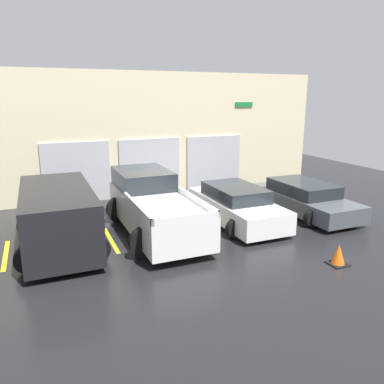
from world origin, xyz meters
The scene contains 12 objects.
ground_plane centered at (0.00, 0.00, 0.00)m, with size 28.00×28.00×0.00m, color black.
shophouse_building centered at (-0.01, 3.29, 2.59)m, with size 15.96×0.68×5.26m.
pickup_truck centered at (-1.44, -1.49, 0.86)m, with size 2.51×5.24×1.80m.
sedan_white centered at (1.44, -1.73, 0.60)m, with size 2.13×4.29×1.26m.
sedan_side centered at (4.31, -1.73, 0.55)m, with size 2.18×4.56×1.15m.
van_right centered at (-4.31, -1.75, 0.94)m, with size 2.34×4.48×1.74m.
parking_stripe_far_left centered at (-5.75, -1.75, 0.00)m, with size 0.12×2.20×0.01m, color gold.
parking_stripe_left centered at (-2.88, -1.75, 0.00)m, with size 0.12×2.20×0.01m, color gold.
parking_stripe_centre centered at (0.00, -1.75, 0.00)m, with size 0.12×2.20×0.01m, color gold.
parking_stripe_right centered at (2.88, -1.75, 0.00)m, with size 0.12×2.20×0.01m, color gold.
parking_stripe_far_right centered at (5.75, -1.75, 0.00)m, with size 0.12×2.20×0.01m, color gold.
traffic_cone centered at (2.21, -5.73, 0.25)m, with size 0.47×0.47×0.55m.
Camera 1 is at (-4.72, -12.48, 4.20)m, focal length 35.00 mm.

